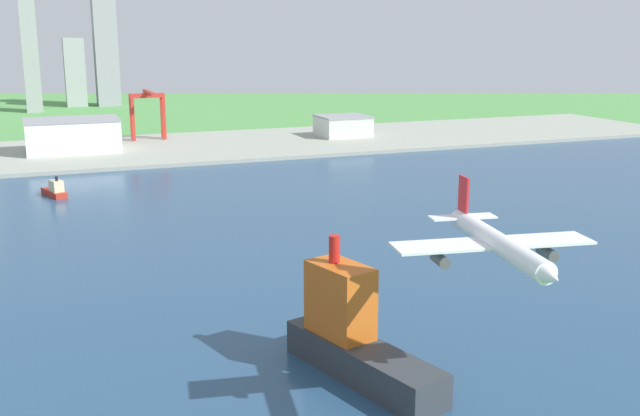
{
  "coord_description": "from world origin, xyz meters",
  "views": [
    {
      "loc": [
        -75.16,
        -31.64,
        81.05
      ],
      "look_at": [
        -2.68,
        152.16,
        34.42
      ],
      "focal_mm": 42.24,
      "sensor_mm": 36.0,
      "label": 1
    }
  ],
  "objects_px": {
    "warehouse_main": "(72,135)",
    "airplane_landing": "(498,244)",
    "tugboat_small": "(55,190)",
    "container_barge": "(354,337)",
    "warehouse_annex": "(343,126)",
    "port_crane_red": "(147,104)"
  },
  "relations": [
    {
      "from": "container_barge",
      "to": "port_crane_red",
      "type": "relative_size",
      "value": 1.24
    },
    {
      "from": "container_barge",
      "to": "port_crane_red",
      "type": "distance_m",
      "value": 408.04
    },
    {
      "from": "airplane_landing",
      "to": "port_crane_red",
      "type": "distance_m",
      "value": 442.41
    },
    {
      "from": "port_crane_red",
      "to": "warehouse_main",
      "type": "height_order",
      "value": "port_crane_red"
    },
    {
      "from": "container_barge",
      "to": "warehouse_main",
      "type": "relative_size",
      "value": 0.81
    },
    {
      "from": "port_crane_red",
      "to": "tugboat_small",
      "type": "bearing_deg",
      "value": -113.56
    },
    {
      "from": "warehouse_main",
      "to": "container_barge",
      "type": "bearing_deg",
      "value": -83.83
    },
    {
      "from": "warehouse_main",
      "to": "airplane_landing",
      "type": "bearing_deg",
      "value": -82.29
    },
    {
      "from": "airplane_landing",
      "to": "port_crane_red",
      "type": "height_order",
      "value": "airplane_landing"
    },
    {
      "from": "warehouse_main",
      "to": "warehouse_annex",
      "type": "distance_m",
      "value": 197.3
    },
    {
      "from": "tugboat_small",
      "to": "container_barge",
      "type": "xyz_separation_m",
      "value": [
        57.64,
        -238.39,
        6.42
      ]
    },
    {
      "from": "airplane_landing",
      "to": "warehouse_main",
      "type": "bearing_deg",
      "value": 97.71
    },
    {
      "from": "port_crane_red",
      "to": "warehouse_main",
      "type": "distance_m",
      "value": 69.15
    },
    {
      "from": "container_barge",
      "to": "warehouse_annex",
      "type": "distance_m",
      "value": 405.01
    },
    {
      "from": "container_barge",
      "to": "warehouse_main",
      "type": "distance_m",
      "value": 371.85
    },
    {
      "from": "port_crane_red",
      "to": "warehouse_annex",
      "type": "relative_size",
      "value": 1.06
    },
    {
      "from": "container_barge",
      "to": "warehouse_annex",
      "type": "height_order",
      "value": "container_barge"
    },
    {
      "from": "airplane_landing",
      "to": "tugboat_small",
      "type": "xyz_separation_m",
      "value": [
        -72.47,
        273.38,
        -37.35
      ]
    },
    {
      "from": "tugboat_small",
      "to": "warehouse_annex",
      "type": "bearing_deg",
      "value": 32.1
    },
    {
      "from": "tugboat_small",
      "to": "container_barge",
      "type": "relative_size",
      "value": 0.46
    },
    {
      "from": "port_crane_red",
      "to": "warehouse_main",
      "type": "bearing_deg",
      "value": -146.11
    },
    {
      "from": "airplane_landing",
      "to": "port_crane_red",
      "type": "xyz_separation_m",
      "value": [
        1.18,
        442.26,
        -11.64
      ]
    }
  ]
}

